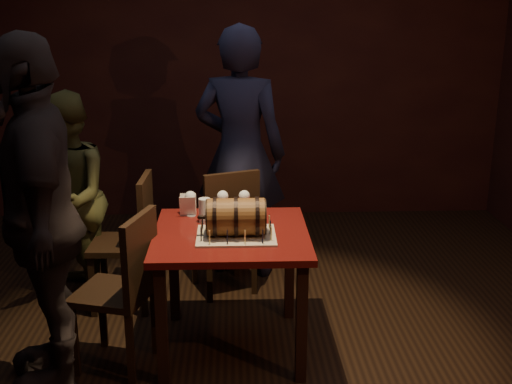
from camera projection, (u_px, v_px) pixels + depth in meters
room_shell at (246, 119)px, 3.64m from camera, size 5.04×5.04×2.80m
pub_table at (231, 250)px, 3.77m from camera, size 0.90×0.90×0.75m
cake_board at (236, 236)px, 3.66m from camera, size 0.45×0.35×0.01m
barrel_cake at (236, 217)px, 3.63m from camera, size 0.39×0.23×0.23m
birthday_candles at (236, 228)px, 3.65m from camera, size 0.40×0.30×0.09m
wine_glass_left at (190, 198)px, 3.98m from camera, size 0.07×0.07×0.16m
wine_glass_mid at (223, 197)px, 3.99m from camera, size 0.07×0.07×0.16m
wine_glass_right at (244, 197)px, 4.00m from camera, size 0.07×0.07×0.16m
pint_of_ale at (205, 211)px, 3.88m from camera, size 0.07×0.07×0.15m
menu_card at (188, 206)px, 4.00m from camera, size 0.10×0.05×0.13m
chair_back at (227, 225)px, 4.53m from camera, size 0.52×0.52×0.93m
chair_left_rear at (132, 235)px, 4.34m from camera, size 0.41×0.41×0.93m
chair_left_front at (125, 283)px, 3.60m from camera, size 0.50×0.50×0.93m
person_back at (240, 153)px, 4.80m from camera, size 0.78×0.61×1.90m
person_left_rear at (67, 199)px, 4.39m from camera, size 0.73×0.84×1.48m
person_left_front at (40, 217)px, 3.36m from camera, size 0.75×1.20×1.91m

